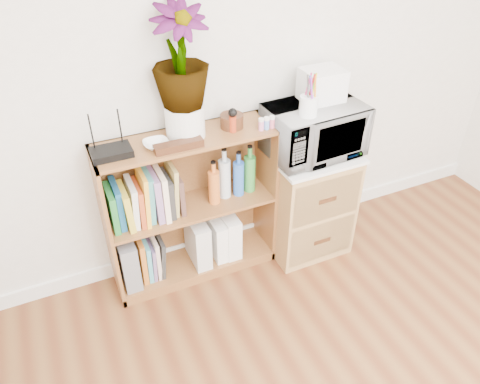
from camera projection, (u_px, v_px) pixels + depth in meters
skirting_board at (236, 233)px, 3.22m from camera, size 4.00×0.02×0.10m
bookshelf at (191, 209)px, 2.75m from camera, size 1.00×0.30×0.95m
wicker_unit at (306, 201)px, 3.02m from camera, size 0.50×0.45×0.70m
microwave at (314, 130)px, 2.71m from camera, size 0.56×0.40×0.30m
pen_cup at (309, 106)px, 2.50m from camera, size 0.10×0.10×0.11m
small_appliance at (322, 85)px, 2.64m from camera, size 0.23×0.19×0.18m
router at (111, 152)px, 2.32m from camera, size 0.20×0.14×0.04m
white_bowl at (156, 144)px, 2.39m from camera, size 0.13×0.13×0.03m
plant_pot at (185, 121)px, 2.44m from camera, size 0.21×0.21×0.18m
potted_plant at (180, 57)px, 2.24m from camera, size 0.29×0.29×0.51m
trinket_box at (179, 146)px, 2.37m from camera, size 0.25×0.06×0.04m
kokeshi_doll at (233, 124)px, 2.51m from camera, size 0.04×0.04×0.09m
wooden_bowl at (232, 121)px, 2.55m from camera, size 0.13×0.13×0.07m
paint_jars at (267, 125)px, 2.54m from camera, size 0.10×0.04×0.05m
file_box at (127, 259)px, 2.76m from camera, size 0.10×0.26×0.32m
magazine_holder_left at (198, 241)px, 2.90m from camera, size 0.10×0.25×0.31m
magazine_holder_mid at (217, 237)px, 2.95m from camera, size 0.09×0.22×0.27m
magazine_holder_right at (228, 233)px, 2.97m from camera, size 0.09×0.23×0.29m
cookbooks at (146, 198)px, 2.58m from camera, size 0.41×0.20×0.31m
liquor_bottles at (232, 174)px, 2.74m from camera, size 0.31×0.07×0.32m
lower_books at (150, 256)px, 2.82m from camera, size 0.15×0.19×0.29m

